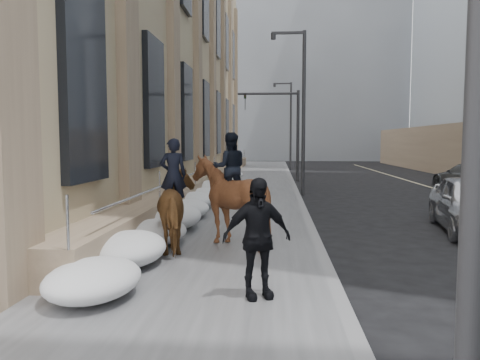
% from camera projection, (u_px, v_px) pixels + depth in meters
% --- Properties ---
extents(ground, '(140.00, 140.00, 0.00)m').
position_uv_depth(ground, '(199.00, 272.00, 9.53)').
color(ground, black).
rests_on(ground, ground).
extents(sidewalk, '(5.00, 80.00, 0.12)m').
position_uv_depth(sidewalk, '(238.00, 204.00, 19.46)').
color(sidewalk, '#4B4B4E').
rests_on(sidewalk, ground).
extents(curb, '(0.24, 80.00, 0.12)m').
position_uv_depth(curb, '(301.00, 205.00, 19.26)').
color(curb, slate).
rests_on(curb, ground).
extents(limestone_building, '(6.10, 44.00, 18.00)m').
position_uv_depth(limestone_building, '(167.00, 41.00, 29.03)').
color(limestone_building, tan).
rests_on(limestone_building, ground).
extents(bg_building_mid, '(30.00, 12.00, 28.00)m').
position_uv_depth(bg_building_mid, '(293.00, 63.00, 67.68)').
color(bg_building_mid, slate).
rests_on(bg_building_mid, ground).
extents(bg_building_far, '(24.00, 12.00, 20.00)m').
position_uv_depth(bg_building_far, '(232.00, 99.00, 80.70)').
color(bg_building_far, gray).
rests_on(bg_building_far, ground).
extents(streetlight_mid, '(1.71, 0.24, 8.00)m').
position_uv_depth(streetlight_mid, '(300.00, 102.00, 22.85)').
color(streetlight_mid, '#2D2D30').
rests_on(streetlight_mid, ground).
extents(streetlight_far, '(1.71, 0.24, 8.00)m').
position_uv_depth(streetlight_far, '(289.00, 120.00, 42.72)').
color(streetlight_far, '#2D2D30').
rests_on(streetlight_far, ground).
extents(traffic_signal, '(4.10, 0.22, 6.00)m').
position_uv_depth(traffic_signal, '(284.00, 121.00, 30.90)').
color(traffic_signal, '#2D2D30').
rests_on(traffic_signal, ground).
extents(snow_bank, '(1.70, 18.10, 0.76)m').
position_uv_depth(snow_bank, '(197.00, 199.00, 17.65)').
color(snow_bank, silver).
rests_on(snow_bank, sidewalk).
extents(mounted_horse_left, '(1.65, 2.44, 2.61)m').
position_uv_depth(mounted_horse_left, '(179.00, 206.00, 10.99)').
color(mounted_horse_left, '#513218').
rests_on(mounted_horse_left, sidewalk).
extents(mounted_horse_right, '(2.11, 2.29, 2.76)m').
position_uv_depth(mounted_horse_right, '(229.00, 197.00, 11.43)').
color(mounted_horse_right, '#4A2715').
rests_on(mounted_horse_right, sidewalk).
extents(pedestrian, '(1.25, 0.86, 1.97)m').
position_uv_depth(pedestrian, '(257.00, 238.00, 7.56)').
color(pedestrian, black).
rests_on(pedestrian, sidewalk).
extents(car_silver, '(2.70, 5.20, 1.69)m').
position_uv_depth(car_silver, '(474.00, 204.00, 13.65)').
color(car_silver, '#B9BBC2').
rests_on(car_silver, ground).
extents(car_grey, '(2.99, 5.45, 1.50)m').
position_uv_depth(car_grey, '(470.00, 177.00, 25.17)').
color(car_grey, '#54575B').
rests_on(car_grey, ground).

